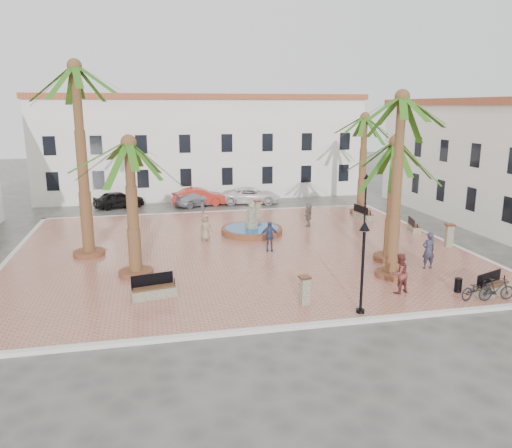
% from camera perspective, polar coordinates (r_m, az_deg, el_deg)
% --- Properties ---
extents(ground, '(120.00, 120.00, 0.00)m').
position_cam_1_polar(ground, '(29.87, -1.88, -3.08)').
color(ground, '#56544F').
rests_on(ground, ground).
extents(plaza, '(26.00, 22.00, 0.15)m').
position_cam_1_polar(plaza, '(29.85, -1.88, -2.94)').
color(plaza, '#BF725D').
rests_on(plaza, ground).
extents(kerb_n, '(26.30, 0.30, 0.16)m').
position_cam_1_polar(kerb_n, '(40.40, -4.68, 1.35)').
color(kerb_n, silver).
rests_on(kerb_n, ground).
extents(kerb_s, '(26.30, 0.30, 0.16)m').
position_cam_1_polar(kerb_s, '(19.79, 3.96, -11.69)').
color(kerb_s, silver).
rests_on(kerb_s, ground).
extents(kerb_e, '(0.30, 22.30, 0.16)m').
position_cam_1_polar(kerb_e, '(34.52, 19.87, -1.49)').
color(kerb_e, silver).
rests_on(kerb_e, ground).
extents(kerb_w, '(0.30, 22.30, 0.16)m').
position_cam_1_polar(kerb_w, '(30.47, -26.77, -4.06)').
color(kerb_w, silver).
rests_on(kerb_w, ground).
extents(building_north, '(30.40, 7.40, 9.50)m').
position_cam_1_polar(building_north, '(48.60, -6.20, 8.93)').
color(building_north, white).
rests_on(building_north, ground).
extents(fountain, '(4.07, 4.07, 2.10)m').
position_cam_1_polar(fountain, '(33.21, -0.49, -0.61)').
color(fountain, brown).
rests_on(fountain, plaza).
extents(palm_nw, '(5.75, 5.75, 10.72)m').
position_cam_1_polar(palm_nw, '(28.89, -19.88, 14.55)').
color(palm_nw, brown).
rests_on(palm_nw, plaza).
extents(palm_sw, '(5.56, 5.56, 6.99)m').
position_cam_1_polar(palm_sw, '(24.74, -14.25, 7.02)').
color(palm_sw, brown).
rests_on(palm_sw, plaza).
extents(palm_s, '(5.16, 5.16, 9.06)m').
position_cam_1_polar(palm_s, '(24.59, 16.24, 11.66)').
color(palm_s, brown).
rests_on(palm_s, plaza).
extents(palm_e, '(5.61, 5.61, 6.84)m').
position_cam_1_polar(palm_e, '(27.52, 15.62, 7.21)').
color(palm_e, brown).
rests_on(palm_e, plaza).
extents(palm_ne, '(5.48, 5.48, 7.85)m').
position_cam_1_polar(palm_ne, '(39.61, 12.29, 10.58)').
color(palm_ne, brown).
rests_on(palm_ne, plaza).
extents(bench_s, '(2.07, 1.00, 1.05)m').
position_cam_1_polar(bench_s, '(22.74, -11.61, -7.54)').
color(bench_s, gray).
rests_on(bench_s, plaza).
extents(bench_se, '(1.94, 1.21, 0.98)m').
position_cam_1_polar(bench_se, '(25.07, 25.38, -6.64)').
color(bench_se, gray).
rests_on(bench_se, plaza).
extents(bench_e, '(0.92, 1.75, 0.88)m').
position_cam_1_polar(bench_e, '(35.60, 17.58, -0.35)').
color(bench_e, gray).
rests_on(bench_e, plaza).
extents(bench_ne, '(0.89, 2.02, 1.03)m').
position_cam_1_polar(bench_ne, '(38.34, 12.12, 1.00)').
color(bench_ne, gray).
rests_on(bench_ne, plaza).
extents(lamppost_s, '(0.42, 0.42, 3.88)m').
position_cam_1_polar(lamppost_s, '(20.41, 12.17, -3.08)').
color(lamppost_s, black).
rests_on(lamppost_s, plaza).
extents(lamppost_e, '(0.42, 0.42, 3.88)m').
position_cam_1_polar(lamppost_e, '(34.58, 12.45, 3.61)').
color(lamppost_e, black).
rests_on(lamppost_e, plaza).
extents(bollard_se, '(0.52, 0.52, 1.26)m').
position_cam_1_polar(bollard_se, '(21.56, 5.56, -7.49)').
color(bollard_se, gray).
rests_on(bollard_se, plaza).
extents(bollard_n, '(0.59, 0.59, 1.36)m').
position_cam_1_polar(bollard_n, '(37.71, 0.17, 1.74)').
color(bollard_n, gray).
rests_on(bollard_n, plaza).
extents(bollard_e, '(0.59, 0.59, 1.41)m').
position_cam_1_polar(bollard_e, '(32.15, 21.21, -1.18)').
color(bollard_e, gray).
rests_on(bollard_e, plaza).
extents(litter_bin, '(0.33, 0.33, 0.65)m').
position_cam_1_polar(litter_bin, '(24.73, 22.10, -6.48)').
color(litter_bin, black).
rests_on(litter_bin, plaza).
extents(cyclist_a, '(0.72, 0.48, 1.96)m').
position_cam_1_polar(cyclist_a, '(27.46, 19.11, -2.86)').
color(cyclist_a, '#2D2F41').
rests_on(cyclist_a, plaza).
extents(bicycle_a, '(1.90, 1.06, 0.95)m').
position_cam_1_polar(bicycle_a, '(24.16, 23.90, -6.74)').
color(bicycle_a, black).
rests_on(bicycle_a, plaza).
extents(cyclist_b, '(1.07, 0.94, 1.85)m').
position_cam_1_polar(cyclist_b, '(23.54, 16.07, -5.44)').
color(cyclist_b, brown).
rests_on(cyclist_b, plaza).
extents(bicycle_b, '(1.70, 0.58, 1.00)m').
position_cam_1_polar(bicycle_b, '(24.29, 25.81, -6.75)').
color(bicycle_b, black).
rests_on(bicycle_b, plaza).
extents(pedestrian_fountain_a, '(0.89, 0.66, 1.67)m').
position_cam_1_polar(pedestrian_fountain_a, '(31.58, -5.80, -0.39)').
color(pedestrian_fountain_a, '#937D5A').
rests_on(pedestrian_fountain_a, plaza).
extents(pedestrian_fountain_b, '(1.11, 0.62, 1.78)m').
position_cam_1_polar(pedestrian_fountain_b, '(29.13, 1.53, -1.38)').
color(pedestrian_fountain_b, '#353E5F').
rests_on(pedestrian_fountain_b, plaza).
extents(pedestrian_north, '(0.78, 1.14, 1.63)m').
position_cam_1_polar(pedestrian_north, '(38.25, -6.03, 2.00)').
color(pedestrian_north, '#4E4E53').
rests_on(pedestrian_north, plaza).
extents(pedestrian_east, '(1.02, 1.64, 1.69)m').
position_cam_1_polar(pedestrian_east, '(35.32, 5.99, 1.10)').
color(pedestrian_east, '#72675A').
rests_on(pedestrian_east, plaza).
extents(car_black, '(4.53, 2.88, 1.43)m').
position_cam_1_polar(car_black, '(43.86, -15.41, 2.72)').
color(car_black, black).
rests_on(car_black, ground).
extents(car_red, '(4.66, 1.70, 1.53)m').
position_cam_1_polar(car_red, '(43.57, -6.52, 3.11)').
color(car_red, red).
rests_on(car_red, ground).
extents(car_silver, '(4.80, 3.36, 1.29)m').
position_cam_1_polar(car_silver, '(43.48, -6.56, 2.93)').
color(car_silver, '#B1B1BA').
rests_on(car_silver, ground).
extents(car_white, '(5.45, 3.19, 1.42)m').
position_cam_1_polar(car_white, '(44.25, -0.56, 3.28)').
color(car_white, white).
rests_on(car_white, ground).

